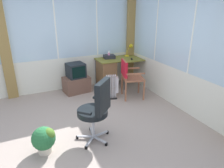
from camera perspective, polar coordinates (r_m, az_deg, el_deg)
name	(u,v)px	position (r m, az deg, el deg)	size (l,w,h in m)	color
ground	(88,136)	(3.80, -6.68, -13.96)	(5.29, 5.56, 0.06)	gray
north_window_panel	(56,40)	(5.44, -15.08, 11.76)	(4.29, 0.07, 2.66)	silver
east_window_panel	(192,49)	(4.36, 21.13, 8.89)	(0.07, 4.56, 2.66)	silver
curtain_north_left	(4,46)	(5.30, -27.64, 9.35)	(0.24, 0.07, 2.56)	olive
curtain_corner	(131,37)	(6.01, 5.21, 12.75)	(0.24, 0.07, 2.56)	olive
desk	(108,73)	(5.64, -1.24, 3.19)	(1.18, 0.77, 0.77)	olive
desk_lamp	(130,48)	(5.90, 5.07, 9.82)	(0.23, 0.20, 0.35)	yellow
tv_remote	(132,59)	(5.60, 5.44, 6.91)	(0.04, 0.15, 0.02)	black
spray_bottle	(109,55)	(5.66, -0.84, 8.14)	(0.06, 0.06, 0.22)	pink
paper_tray	(109,57)	(5.68, -0.77, 7.56)	(0.30, 0.23, 0.09)	#26282F
wooden_armchair	(128,74)	(4.92, 4.48, 2.86)	(0.60, 0.59, 0.95)	#985B3F
office_chair	(97,107)	(3.30, -4.19, -6.31)	(0.60, 0.61, 1.08)	#B7B7BF
tv_on_stand	(76,80)	(5.40, -9.81, 1.21)	(0.69, 0.52, 0.77)	brown
space_heater	(112,87)	(4.95, 0.08, -0.76)	(0.33, 0.23, 0.59)	silver
potted_plant	(44,139)	(3.40, -18.19, -14.18)	(0.36, 0.36, 0.43)	beige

